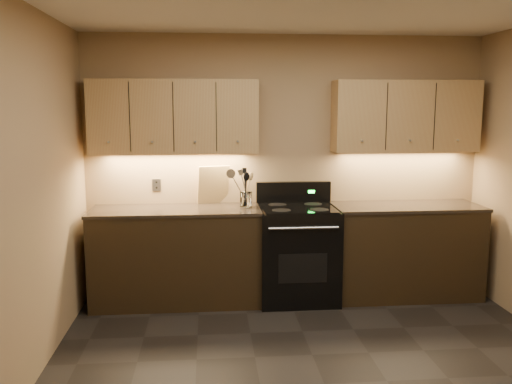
% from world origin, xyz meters
% --- Properties ---
extents(floor, '(4.00, 4.00, 0.00)m').
position_xyz_m(floor, '(0.00, 0.00, 0.00)').
color(floor, black).
rests_on(floor, ground).
extents(wall_back, '(4.00, 0.04, 2.60)m').
position_xyz_m(wall_back, '(0.00, 2.00, 1.30)').
color(wall_back, '#9A7B5B').
rests_on(wall_back, ground).
extents(wall_left, '(0.04, 4.00, 2.60)m').
position_xyz_m(wall_left, '(-2.00, 0.00, 1.30)').
color(wall_left, '#9A7B5B').
rests_on(wall_left, ground).
extents(counter_left, '(1.62, 0.62, 0.93)m').
position_xyz_m(counter_left, '(-1.10, 1.70, 0.47)').
color(counter_left, black).
rests_on(counter_left, ground).
extents(counter_right, '(1.46, 0.62, 0.93)m').
position_xyz_m(counter_right, '(1.18, 1.70, 0.47)').
color(counter_right, black).
rests_on(counter_right, ground).
extents(stove, '(0.76, 0.68, 1.14)m').
position_xyz_m(stove, '(0.08, 1.68, 0.48)').
color(stove, black).
rests_on(stove, ground).
extents(upper_cab_left, '(1.60, 0.30, 0.70)m').
position_xyz_m(upper_cab_left, '(-1.10, 1.85, 1.80)').
color(upper_cab_left, tan).
rests_on(upper_cab_left, wall_back).
extents(upper_cab_right, '(1.44, 0.30, 0.70)m').
position_xyz_m(upper_cab_right, '(1.18, 1.85, 1.80)').
color(upper_cab_right, tan).
rests_on(upper_cab_right, wall_back).
extents(outlet_plate, '(0.08, 0.01, 0.12)m').
position_xyz_m(outlet_plate, '(-1.30, 1.99, 1.12)').
color(outlet_plate, '#B2B5BA').
rests_on(outlet_plate, wall_back).
extents(utensil_crock, '(0.13, 0.13, 0.15)m').
position_xyz_m(utensil_crock, '(-0.42, 1.74, 1.00)').
color(utensil_crock, white).
rests_on(utensil_crock, counter_left).
extents(cutting_board, '(0.33, 0.19, 0.39)m').
position_xyz_m(cutting_board, '(-0.73, 1.94, 1.12)').
color(cutting_board, tan).
rests_on(cutting_board, counter_left).
extents(wooden_spoon, '(0.16, 0.15, 0.33)m').
position_xyz_m(wooden_spoon, '(-0.45, 1.74, 1.11)').
color(wooden_spoon, tan).
rests_on(wooden_spoon, utensil_crock).
extents(black_spoon, '(0.08, 0.11, 0.33)m').
position_xyz_m(black_spoon, '(-0.43, 1.76, 1.11)').
color(black_spoon, black).
rests_on(black_spoon, utensil_crock).
extents(black_turner, '(0.12, 0.17, 0.39)m').
position_xyz_m(black_turner, '(-0.42, 1.72, 1.13)').
color(black_turner, black).
rests_on(black_turner, utensil_crock).
extents(steel_spatula, '(0.19, 0.15, 0.38)m').
position_xyz_m(steel_spatula, '(-0.39, 1.76, 1.13)').
color(steel_spatula, silver).
rests_on(steel_spatula, utensil_crock).
extents(steel_skimmer, '(0.26, 0.15, 0.38)m').
position_xyz_m(steel_skimmer, '(-0.40, 1.73, 1.13)').
color(steel_skimmer, silver).
rests_on(steel_skimmer, utensil_crock).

